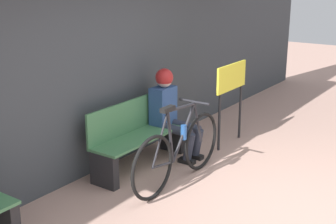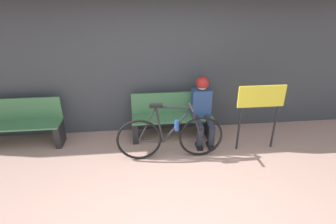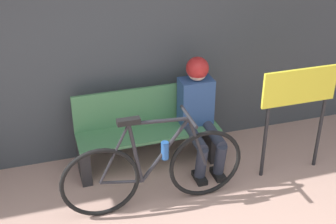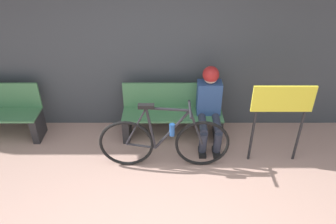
% 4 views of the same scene
% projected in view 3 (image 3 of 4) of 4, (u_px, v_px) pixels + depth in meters
% --- Properties ---
extents(storefront_wall, '(12.00, 0.56, 3.20)m').
position_uv_depth(storefront_wall, '(114.00, 2.00, 4.49)').
color(storefront_wall, '#3D4247').
rests_on(storefront_wall, ground_plane).
extents(park_bench_near, '(1.46, 0.42, 0.83)m').
position_uv_depth(park_bench_near, '(147.00, 133.00, 4.84)').
color(park_bench_near, '#477F51').
rests_on(park_bench_near, ground_plane).
extents(bicycle, '(1.71, 0.40, 0.96)m').
position_uv_depth(bicycle, '(155.00, 170.00, 4.23)').
color(bicycle, black).
rests_on(bicycle, ground_plane).
extents(person_seated, '(0.34, 0.66, 1.16)m').
position_uv_depth(person_seated, '(199.00, 107.00, 4.74)').
color(person_seated, '#2D3342').
rests_on(person_seated, ground_plane).
extents(signboard, '(0.78, 0.04, 1.15)m').
position_uv_depth(signboard, '(298.00, 97.00, 4.50)').
color(signboard, '#232326').
rests_on(signboard, ground_plane).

